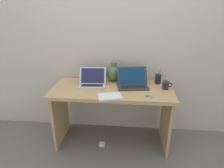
% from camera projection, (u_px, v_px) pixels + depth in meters
% --- Properties ---
extents(ground_plane, '(6.00, 6.00, 0.00)m').
position_uv_depth(ground_plane, '(112.00, 140.00, 2.44)').
color(ground_plane, slate).
extents(back_wall, '(4.40, 0.04, 2.40)m').
position_uv_depth(back_wall, '(114.00, 42.00, 2.30)').
color(back_wall, beige).
rests_on(back_wall, ground).
extents(desk, '(1.36, 0.60, 0.73)m').
position_uv_depth(desk, '(112.00, 101.00, 2.23)').
color(desk, tan).
rests_on(desk, ground).
extents(laptop_left, '(0.32, 0.24, 0.19)m').
position_uv_depth(laptop_left, '(93.00, 81.00, 2.24)').
color(laptop_left, silver).
rests_on(laptop_left, desk).
extents(laptop_right, '(0.38, 0.28, 0.21)m').
position_uv_depth(laptop_right, '(132.00, 82.00, 2.20)').
color(laptop_right, '#333338').
rests_on(laptop_right, desk).
extents(green_vase, '(0.17, 0.17, 0.24)m').
position_uv_depth(green_vase, '(114.00, 73.00, 2.35)').
color(green_vase, '#47704C').
rests_on(green_vase, desk).
extents(notebook_stack, '(0.27, 0.22, 0.02)m').
position_uv_depth(notebook_stack, '(110.00, 96.00, 1.94)').
color(notebook_stack, white).
rests_on(notebook_stack, desk).
extents(coffee_mug, '(0.11, 0.07, 0.09)m').
position_uv_depth(coffee_mug, '(166.00, 85.00, 2.13)').
color(coffee_mug, black).
rests_on(coffee_mug, desk).
extents(pen_cup, '(0.07, 0.07, 0.18)m').
position_uv_depth(pen_cup, '(158.00, 79.00, 2.28)').
color(pen_cup, black).
rests_on(pen_cup, desk).
extents(scissors, '(0.14, 0.11, 0.01)m').
position_uv_depth(scissors, '(150.00, 97.00, 1.95)').
color(scissors, '#B7B7BC').
rests_on(scissors, desk).
extents(power_brick, '(0.07, 0.07, 0.03)m').
position_uv_depth(power_brick, '(102.00, 144.00, 2.35)').
color(power_brick, white).
rests_on(power_brick, ground).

